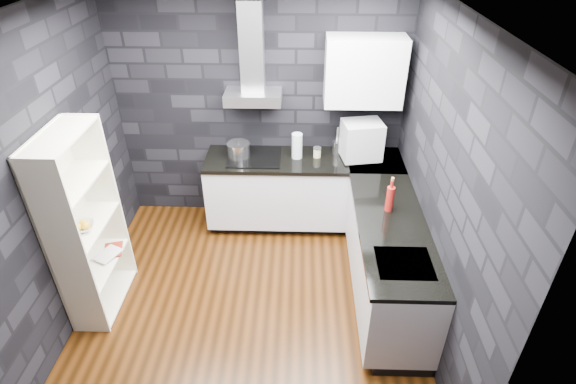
{
  "coord_description": "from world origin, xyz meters",
  "views": [
    {
      "loc": [
        0.46,
        -3.1,
        3.31
      ],
      "look_at": [
        0.35,
        0.45,
        1.0
      ],
      "focal_mm": 28.0,
      "sensor_mm": 36.0,
      "label": 1
    }
  ],
  "objects_px": {
    "glass_vase": "(297,146)",
    "appliance_garage": "(361,140)",
    "red_bottle": "(390,199)",
    "fruit_bowl": "(82,227)",
    "utensil_crock": "(337,147)",
    "bookshelf": "(86,227)",
    "pot": "(239,150)",
    "storage_jar": "(317,153)"
  },
  "relations": [
    {
      "from": "pot",
      "to": "utensil_crock",
      "type": "height_order",
      "value": "pot"
    },
    {
      "from": "utensil_crock",
      "to": "appliance_garage",
      "type": "xyz_separation_m",
      "value": [
        0.24,
        -0.12,
        0.15
      ]
    },
    {
      "from": "pot",
      "to": "storage_jar",
      "type": "bearing_deg",
      "value": 1.8
    },
    {
      "from": "pot",
      "to": "fruit_bowl",
      "type": "xyz_separation_m",
      "value": [
        -1.19,
        -1.37,
        -0.05
      ]
    },
    {
      "from": "glass_vase",
      "to": "red_bottle",
      "type": "relative_size",
      "value": 1.16
    },
    {
      "from": "bookshelf",
      "to": "fruit_bowl",
      "type": "relative_size",
      "value": 8.72
    },
    {
      "from": "utensil_crock",
      "to": "fruit_bowl",
      "type": "height_order",
      "value": "utensil_crock"
    },
    {
      "from": "fruit_bowl",
      "to": "glass_vase",
      "type": "bearing_deg",
      "value": 36.91
    },
    {
      "from": "pot",
      "to": "fruit_bowl",
      "type": "height_order",
      "value": "pot"
    },
    {
      "from": "storage_jar",
      "to": "bookshelf",
      "type": "distance_m",
      "value": 2.47
    },
    {
      "from": "red_bottle",
      "to": "bookshelf",
      "type": "bearing_deg",
      "value": -172.9
    },
    {
      "from": "appliance_garage",
      "to": "red_bottle",
      "type": "xyz_separation_m",
      "value": [
        0.16,
        -0.99,
        -0.1
      ]
    },
    {
      "from": "appliance_garage",
      "to": "fruit_bowl",
      "type": "bearing_deg",
      "value": -161.6
    },
    {
      "from": "pot",
      "to": "bookshelf",
      "type": "xyz_separation_m",
      "value": [
        -1.19,
        -1.32,
        -0.08
      ]
    },
    {
      "from": "storage_jar",
      "to": "red_bottle",
      "type": "distance_m",
      "value": 1.2
    },
    {
      "from": "appliance_garage",
      "to": "pot",
      "type": "bearing_deg",
      "value": 170.24
    },
    {
      "from": "appliance_garage",
      "to": "fruit_bowl",
      "type": "height_order",
      "value": "appliance_garage"
    },
    {
      "from": "utensil_crock",
      "to": "bookshelf",
      "type": "relative_size",
      "value": 0.08
    },
    {
      "from": "pot",
      "to": "appliance_garage",
      "type": "height_order",
      "value": "appliance_garage"
    },
    {
      "from": "utensil_crock",
      "to": "fruit_bowl",
      "type": "relative_size",
      "value": 0.7
    },
    {
      "from": "pot",
      "to": "glass_vase",
      "type": "xyz_separation_m",
      "value": [
        0.65,
        0.01,
        0.06
      ]
    },
    {
      "from": "pot",
      "to": "appliance_garage",
      "type": "bearing_deg",
      "value": 0.38
    },
    {
      "from": "glass_vase",
      "to": "appliance_garage",
      "type": "relative_size",
      "value": 0.69
    },
    {
      "from": "utensil_crock",
      "to": "bookshelf",
      "type": "xyz_separation_m",
      "value": [
        -2.3,
        -1.45,
        -0.07
      ]
    },
    {
      "from": "storage_jar",
      "to": "fruit_bowl",
      "type": "bearing_deg",
      "value": -145.86
    },
    {
      "from": "utensil_crock",
      "to": "red_bottle",
      "type": "xyz_separation_m",
      "value": [
        0.41,
        -1.11,
        0.05
      ]
    },
    {
      "from": "glass_vase",
      "to": "fruit_bowl",
      "type": "xyz_separation_m",
      "value": [
        -1.84,
        -1.38,
        -0.11
      ]
    },
    {
      "from": "glass_vase",
      "to": "appliance_garage",
      "type": "bearing_deg",
      "value": -0.08
    },
    {
      "from": "appliance_garage",
      "to": "red_bottle",
      "type": "height_order",
      "value": "appliance_garage"
    },
    {
      "from": "glass_vase",
      "to": "utensil_crock",
      "type": "relative_size",
      "value": 1.98
    },
    {
      "from": "fruit_bowl",
      "to": "storage_jar",
      "type": "bearing_deg",
      "value": 34.14
    },
    {
      "from": "appliance_garage",
      "to": "fruit_bowl",
      "type": "xyz_separation_m",
      "value": [
        -2.54,
        -1.38,
        -0.19
      ]
    },
    {
      "from": "red_bottle",
      "to": "bookshelf",
      "type": "xyz_separation_m",
      "value": [
        -2.71,
        -0.34,
        -0.12
      ]
    },
    {
      "from": "glass_vase",
      "to": "storage_jar",
      "type": "distance_m",
      "value": 0.24
    },
    {
      "from": "pot",
      "to": "bookshelf",
      "type": "relative_size",
      "value": 0.14
    },
    {
      "from": "storage_jar",
      "to": "fruit_bowl",
      "type": "relative_size",
      "value": 0.49
    },
    {
      "from": "red_bottle",
      "to": "storage_jar",
      "type": "bearing_deg",
      "value": 122.18
    },
    {
      "from": "glass_vase",
      "to": "utensil_crock",
      "type": "xyz_separation_m",
      "value": [
        0.46,
        0.12,
        -0.07
      ]
    },
    {
      "from": "appliance_garage",
      "to": "red_bottle",
      "type": "bearing_deg",
      "value": -90.95
    },
    {
      "from": "glass_vase",
      "to": "fruit_bowl",
      "type": "distance_m",
      "value": 2.31
    },
    {
      "from": "storage_jar",
      "to": "appliance_garage",
      "type": "distance_m",
      "value": 0.51
    },
    {
      "from": "fruit_bowl",
      "to": "red_bottle",
      "type": "bearing_deg",
      "value": 8.19
    }
  ]
}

